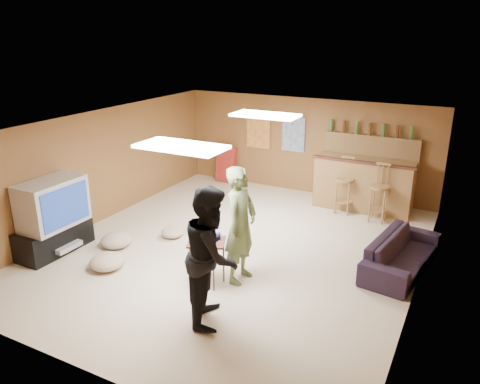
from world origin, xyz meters
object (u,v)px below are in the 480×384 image
at_px(bar_counter, 363,185).
at_px(sofa, 402,254).
at_px(person_black, 212,255).
at_px(tray_table, 207,262).
at_px(person_olive, 241,225).
at_px(tv_body, 52,203).

relative_size(bar_counter, sofa, 1.06).
bearing_deg(person_black, tray_table, 12.62).
xyz_separation_m(person_olive, person_black, (0.14, -1.06, 0.02)).
bearing_deg(tv_body, person_olive, 11.14).
bearing_deg(tray_table, person_olive, 40.93).
distance_m(tv_body, sofa, 5.78).
distance_m(sofa, tray_table, 3.10).
distance_m(tv_body, person_black, 3.38).
bearing_deg(bar_counter, person_olive, -103.80).
distance_m(person_black, tray_table, 1.07).
relative_size(tv_body, bar_counter, 0.55).
relative_size(person_black, sofa, 0.98).
distance_m(tv_body, tray_table, 2.89).
bearing_deg(sofa, person_black, 150.15).
bearing_deg(tray_table, person_black, -54.14).
distance_m(bar_counter, person_olive, 3.95).
bearing_deg(tray_table, sofa, 35.40).
xyz_separation_m(tv_body, person_olive, (3.21, 0.63, 0.00)).
height_order(person_black, tray_table, person_black).
relative_size(bar_counter, person_olive, 1.11).
distance_m(person_black, sofa, 3.28).
relative_size(tv_body, person_black, 0.60).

